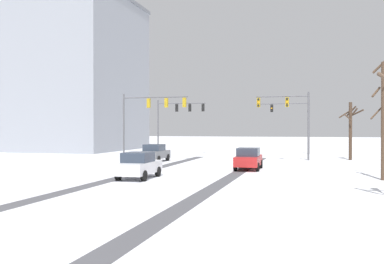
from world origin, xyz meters
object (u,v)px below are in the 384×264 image
object	(u,v)px
car_red_second	(248,159)
car_white_third	(139,165)
car_grey_lead	(155,153)
bare_tree_sidewalk_far	(351,127)
traffic_signal_far_left	(177,114)
traffic_signal_far_right	(294,117)
traffic_signal_near_right	(290,112)
bare_tree_sidewalk_mid	(383,117)
office_building_far_left_block	(43,76)
traffic_signal_near_left	(149,111)

from	to	relation	value
car_red_second	car_white_third	distance (m)	9.47
car_grey_lead	car_red_second	distance (m)	10.78
car_white_third	bare_tree_sidewalk_far	bearing A→B (deg)	54.94
traffic_signal_far_left	traffic_signal_far_right	distance (m)	14.16
traffic_signal_near_right	bare_tree_sidewalk_mid	xyz separation A→B (m)	(6.03, -13.62, -0.81)
traffic_signal_far_right	bare_tree_sidewalk_mid	xyz separation A→B (m)	(6.13, -25.76, -0.66)
car_grey_lead	office_building_far_left_block	bearing A→B (deg)	143.22
car_white_third	car_grey_lead	bearing A→B (deg)	106.15
car_white_third	bare_tree_sidewalk_far	xyz separation A→B (m)	(13.98, 19.93, 2.38)
traffic_signal_near_left	bare_tree_sidewalk_far	xyz separation A→B (m)	(18.99, 5.20, -1.62)
car_white_third	office_building_far_left_block	world-z (taller)	office_building_far_left_block
car_grey_lead	bare_tree_sidewalk_far	world-z (taller)	bare_tree_sidewalk_far
traffic_signal_near_right	car_red_second	distance (m)	10.26
bare_tree_sidewalk_mid	car_grey_lead	bearing A→B (deg)	151.82
traffic_signal_far_left	bare_tree_sidewalk_far	bearing A→B (deg)	-14.50
traffic_signal_near_left	car_grey_lead	world-z (taller)	traffic_signal_near_left
traffic_signal_far_left	car_white_third	world-z (taller)	traffic_signal_far_left
bare_tree_sidewalk_mid	traffic_signal_far_right	bearing A→B (deg)	103.39
traffic_signal_near_right	office_building_far_left_block	xyz separation A→B (m)	(-36.23, 14.14, 6.29)
car_grey_lead	car_red_second	bearing A→B (deg)	-29.07
car_red_second	bare_tree_sidewalk_mid	world-z (taller)	bare_tree_sidewalk_mid
traffic_signal_far_left	office_building_far_left_block	xyz separation A→B (m)	(-22.53, 5.93, 6.10)
traffic_signal_far_right	office_building_far_left_block	xyz separation A→B (m)	(-36.13, 2.00, 6.44)
office_building_far_left_block	bare_tree_sidewalk_far	bearing A→B (deg)	-14.63
traffic_signal_near_left	office_building_far_left_block	bearing A→B (deg)	144.82
traffic_signal_near_right	traffic_signal_near_left	xyz separation A→B (m)	(-13.36, -1.98, 0.22)
traffic_signal_far_right	bare_tree_sidewalk_far	world-z (taller)	traffic_signal_far_right
car_white_third	bare_tree_sidewalk_far	world-z (taller)	bare_tree_sidewalk_far
traffic_signal_near_left	car_red_second	distance (m)	13.52
traffic_signal_far_right	car_white_third	size ratio (longest dim) A/B	1.57
car_white_third	bare_tree_sidewalk_far	distance (m)	24.46
bare_tree_sidewalk_far	traffic_signal_far_right	bearing A→B (deg)	122.71
traffic_signal_near_left	bare_tree_sidewalk_mid	xyz separation A→B (m)	(19.39, -11.64, -1.03)
traffic_signal_near_right	traffic_signal_far_left	size ratio (longest dim) A/B	1.00
car_red_second	car_grey_lead	bearing A→B (deg)	150.93
traffic_signal_far_left	car_grey_lead	size ratio (longest dim) A/B	1.58
traffic_signal_near_left	traffic_signal_far_left	size ratio (longest dim) A/B	1.04
traffic_signal_far_left	car_grey_lead	xyz separation A→B (m)	(1.65, -12.15, -3.97)
traffic_signal_far_left	office_building_far_left_block	size ratio (longest dim) A/B	0.24
traffic_signal_far_left	bare_tree_sidewalk_mid	size ratio (longest dim) A/B	0.86
traffic_signal_near_left	traffic_signal_near_right	bearing A→B (deg)	8.43
bare_tree_sidewalk_mid	office_building_far_left_block	size ratio (longest dim) A/B	0.28
bare_tree_sidewalk_mid	car_white_third	bearing A→B (deg)	-167.88
traffic_signal_near_left	office_building_far_left_block	world-z (taller)	office_building_far_left_block
traffic_signal_far_right	car_red_second	xyz separation A→B (m)	(-2.53, -21.31, -3.63)
bare_tree_sidewalk_far	car_red_second	bearing A→B (deg)	-123.70
bare_tree_sidewalk_far	traffic_signal_near_right	bearing A→B (deg)	-150.26
bare_tree_sidewalk_far	bare_tree_sidewalk_mid	bearing A→B (deg)	-88.64
traffic_signal_near_right	bare_tree_sidewalk_far	xyz separation A→B (m)	(5.63, 3.22, -1.40)
bare_tree_sidewalk_mid	car_red_second	bearing A→B (deg)	152.80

